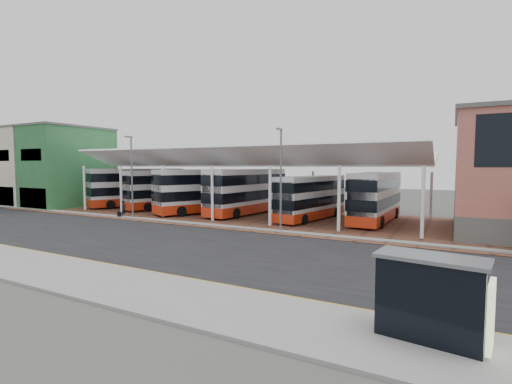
# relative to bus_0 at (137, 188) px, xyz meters

# --- Properties ---
(ground) EXTENTS (140.00, 140.00, 0.00)m
(ground) POSITION_rel_bus_0_xyz_m (21.82, -14.52, -2.44)
(ground) COLOR #41423E
(road) EXTENTS (120.00, 14.00, 0.02)m
(road) POSITION_rel_bus_0_xyz_m (21.82, -15.52, -2.43)
(road) COLOR black
(road) RESTS_ON ground
(forecourt) EXTENTS (72.00, 16.00, 0.06)m
(forecourt) POSITION_rel_bus_0_xyz_m (23.82, -1.52, -2.41)
(forecourt) COLOR brown
(forecourt) RESTS_ON ground
(sidewalk) EXTENTS (120.00, 4.00, 0.14)m
(sidewalk) POSITION_rel_bus_0_xyz_m (21.82, -23.52, -2.37)
(sidewalk) COLOR slate
(sidewalk) RESTS_ON ground
(north_kerb) EXTENTS (120.00, 0.80, 0.14)m
(north_kerb) POSITION_rel_bus_0_xyz_m (21.82, -8.32, -2.37)
(north_kerb) COLOR slate
(north_kerb) RESTS_ON ground
(yellow_line_near) EXTENTS (120.00, 0.12, 0.01)m
(yellow_line_near) POSITION_rel_bus_0_xyz_m (21.82, -21.52, -2.42)
(yellow_line_near) COLOR orange
(yellow_line_near) RESTS_ON road
(yellow_line_far) EXTENTS (120.00, 0.12, 0.01)m
(yellow_line_far) POSITION_rel_bus_0_xyz_m (21.82, -21.22, -2.42)
(yellow_line_far) COLOR orange
(yellow_line_far) RESTS_ON road
(canopy) EXTENTS (37.00, 11.63, 7.07)m
(canopy) POSITION_rel_bus_0_xyz_m (15.82, -0.58, 3.35)
(canopy) COLOR white
(canopy) RESTS_ON ground
(shop_green) EXTENTS (6.40, 10.20, 10.22)m
(shop_green) POSITION_rel_bus_0_xyz_m (-8.18, -3.55, 2.67)
(shop_green) COLOR #2E6E3A
(shop_green) RESTS_ON ground
(shop_cream) EXTENTS (6.40, 10.20, 10.22)m
(shop_cream) POSITION_rel_bus_0_xyz_m (-14.68, -3.55, 2.67)
(shop_cream) COLOR beige
(shop_cream) RESTS_ON ground
(shop_brick) EXTENTS (6.40, 10.20, 10.22)m
(shop_brick) POSITION_rel_bus_0_xyz_m (-21.18, -3.55, 2.67)
(shop_brick) COLOR brown
(shop_brick) RESTS_ON ground
(lamp_west) EXTENTS (0.16, 0.90, 8.07)m
(lamp_west) POSITION_rel_bus_0_xyz_m (7.82, -8.24, 1.92)
(lamp_west) COLOR slate
(lamp_west) RESTS_ON ground
(lamp_east) EXTENTS (0.16, 0.90, 8.07)m
(lamp_east) POSITION_rel_bus_0_xyz_m (23.82, -8.24, 1.92)
(lamp_east) COLOR slate
(lamp_east) RESTS_ON ground
(bus_0) EXTENTS (7.41, 11.67, 4.80)m
(bus_0) POSITION_rel_bus_0_xyz_m (0.00, 0.00, 0.00)
(bus_0) COLOR silver
(bus_0) RESTS_ON forecourt
(bus_1) EXTENTS (5.91, 11.29, 4.56)m
(bus_1) POSITION_rel_bus_0_xyz_m (5.25, 0.08, -0.12)
(bus_1) COLOR silver
(bus_1) RESTS_ON forecourt
(bus_2) EXTENTS (7.28, 11.60, 4.76)m
(bus_2) POSITION_rel_bus_0_xyz_m (11.72, -1.23, -0.02)
(bus_2) COLOR silver
(bus_2) RESTS_ON forecourt
(bus_3) EXTENTS (3.90, 11.85, 4.79)m
(bus_3) POSITION_rel_bus_0_xyz_m (16.22, -0.11, -0.00)
(bus_3) COLOR silver
(bus_3) RESTS_ON forecourt
(bus_4) EXTENTS (3.93, 10.34, 4.16)m
(bus_4) POSITION_rel_bus_0_xyz_m (23.65, -0.78, -0.32)
(bus_4) COLOR silver
(bus_4) RESTS_ON forecourt
(bus_5) EXTENTS (3.04, 11.06, 4.52)m
(bus_5) POSITION_rel_bus_0_xyz_m (29.44, 0.58, -0.14)
(bus_5) COLOR silver
(bus_5) RESTS_ON forecourt
(pedestrian) EXTENTS (0.48, 0.65, 1.66)m
(pedestrian) POSITION_rel_bus_0_xyz_m (6.39, -8.04, -1.55)
(pedestrian) COLOR black
(pedestrian) RESTS_ON forecourt
(suitcase) EXTENTS (0.32, 0.23, 0.55)m
(suitcase) POSITION_rel_bus_0_xyz_m (6.27, -8.52, -2.11)
(suitcase) COLOR black
(suitcase) RESTS_ON forecourt
(bus_shelter) EXTENTS (3.21, 1.80, 2.45)m
(bus_shelter) POSITION_rel_bus_0_xyz_m (35.42, -23.13, -0.78)
(bus_shelter) COLOR black
(bus_shelter) RESTS_ON sidewalk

